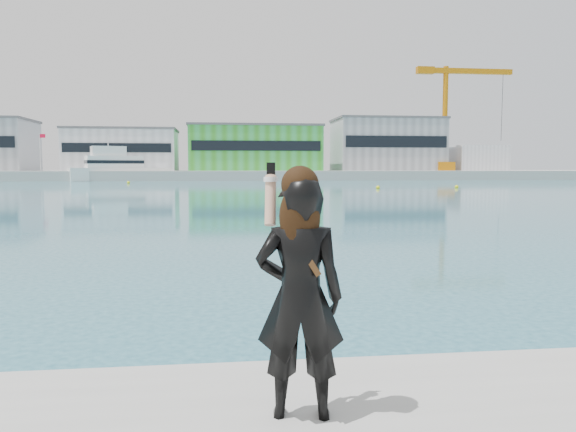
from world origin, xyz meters
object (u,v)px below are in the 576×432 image
at_px(buoy_extra, 378,189).
at_px(woman, 300,290).
at_px(dock_crane, 450,114).
at_px(buoy_far, 128,183).
at_px(motor_yacht, 117,168).
at_px(buoy_near, 457,188).

relative_size(buoy_extra, woman, 0.26).
xyz_separation_m(dock_crane, buoy_far, (-68.97, -27.85, -15.07)).
height_order(motor_yacht, buoy_far, motor_yacht).
bearing_deg(woman, dock_crane, -105.34).
height_order(buoy_near, woman, woman).
bearing_deg(buoy_near, dock_crane, 67.94).
bearing_deg(motor_yacht, dock_crane, -14.58).
height_order(dock_crane, buoy_extra, dock_crane).
relative_size(dock_crane, buoy_extra, 48.00).
relative_size(buoy_far, woman, 0.26).
bearing_deg(dock_crane, motor_yacht, -174.31).
distance_m(dock_crane, woman, 133.99).
height_order(dock_crane, buoy_far, dock_crane).
distance_m(buoy_near, buoy_extra, 11.00).
relative_size(dock_crane, buoy_near, 48.00).
bearing_deg(buoy_far, motor_yacht, 104.70).
bearing_deg(buoy_extra, dock_crane, 59.43).
relative_size(dock_crane, woman, 12.59).
relative_size(motor_yacht, buoy_near, 40.81).
bearing_deg(buoy_far, buoy_extra, -39.31).
height_order(motor_yacht, buoy_extra, motor_yacht).
bearing_deg(motor_yacht, buoy_far, -95.58).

